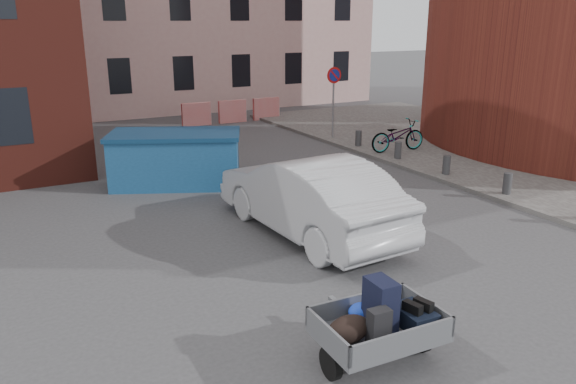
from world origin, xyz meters
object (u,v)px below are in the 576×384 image
silver_car (309,195)px  bicycle (398,136)px  trailer (378,324)px  dumpster (176,158)px

silver_car → bicycle: bearing=-145.7°
silver_car → bicycle: 8.13m
trailer → bicycle: (8.12, 9.60, 0.05)m
silver_car → dumpster: bearing=-78.3°
dumpster → bicycle: bearing=24.4°
dumpster → bicycle: 7.78m
trailer → bicycle: 12.57m
trailer → silver_car: 4.94m
trailer → silver_car: size_ratio=0.36×
trailer → silver_car: bearing=72.3°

